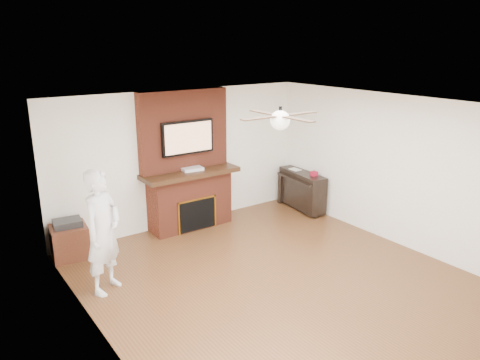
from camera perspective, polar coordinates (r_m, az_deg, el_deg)
room_shell at (r=6.42m, az=4.68°, el=-2.20°), size 5.36×5.86×2.86m
fireplace at (r=8.52m, az=-6.39°, el=0.71°), size 1.78×0.64×2.50m
tv at (r=8.32m, az=-6.38°, el=5.18°), size 1.00×0.08×0.60m
ceiling_fan at (r=6.16m, az=4.92°, el=7.36°), size 1.21×1.21×0.31m
person at (r=6.55m, az=-16.35°, el=-6.07°), size 0.76×0.71×1.73m
side_table at (r=7.93m, az=-20.09°, el=-6.88°), size 0.61×0.61×0.63m
piano at (r=9.56m, az=7.54°, el=-1.16°), size 0.59×1.23×0.87m
cable_box at (r=8.42m, az=-5.82°, el=1.34°), size 0.39×0.25×0.05m
candle_orange at (r=8.62m, az=-6.55°, el=-5.69°), size 0.06×0.06×0.12m
candle_green at (r=8.65m, az=-6.31°, el=-5.71°), size 0.07×0.07×0.09m
candle_cream at (r=8.74m, az=-4.75°, el=-5.30°), size 0.07×0.07×0.12m
candle_blue at (r=8.71m, az=-4.58°, el=-5.57°), size 0.06×0.06×0.07m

